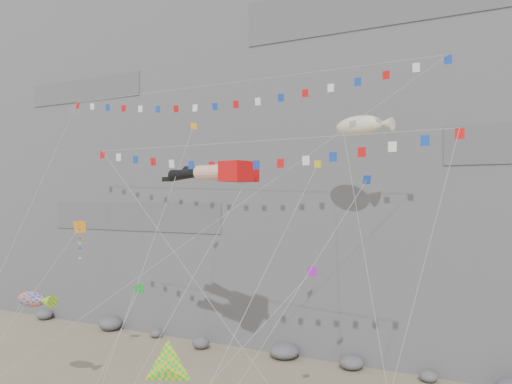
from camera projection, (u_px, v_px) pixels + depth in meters
cliff at (337, 101)px, 56.93m from camera, size 80.00×28.00×50.00m
talus_boulders at (284, 351)px, 43.36m from camera, size 60.00×3.00×1.20m
legs_kite at (216, 173)px, 33.28m from camera, size 7.59×16.18×20.95m
flag_banner_upper at (225, 84)px, 37.81m from camera, size 31.85×15.03×29.56m
flag_banner_lower at (245, 142)px, 31.20m from camera, size 25.17×6.35×20.40m
harlequin_kite at (79, 227)px, 37.02m from camera, size 3.32×9.87×14.95m
fish_windsock at (32, 299)px, 33.83m from camera, size 3.96×4.16×8.15m
delta_kite at (167, 368)px, 22.81m from camera, size 3.66×4.03×8.07m
blimp_windsock at (359, 126)px, 35.97m from camera, size 8.71×16.05×24.98m
small_kite_a at (191, 134)px, 36.33m from camera, size 1.85×13.39×23.16m
small_kite_b at (310, 274)px, 27.97m from camera, size 7.69×9.46×14.90m
small_kite_c at (138, 290)px, 29.81m from camera, size 1.81×8.69×11.74m
small_kite_d at (314, 171)px, 31.25m from camera, size 3.16×15.24×21.91m
small_kite_e at (363, 186)px, 27.22m from camera, size 7.61×9.89×18.95m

